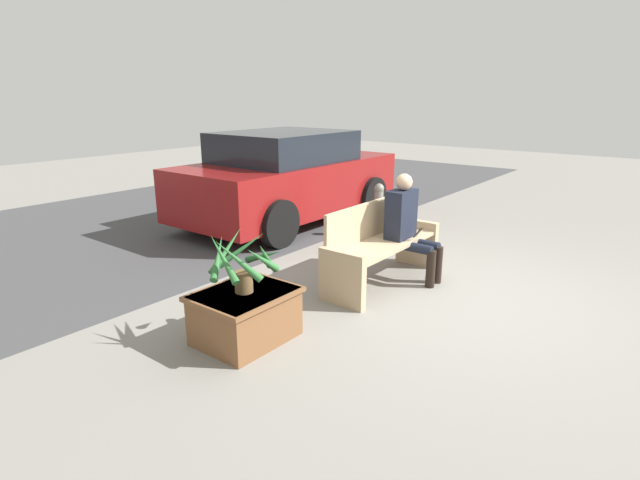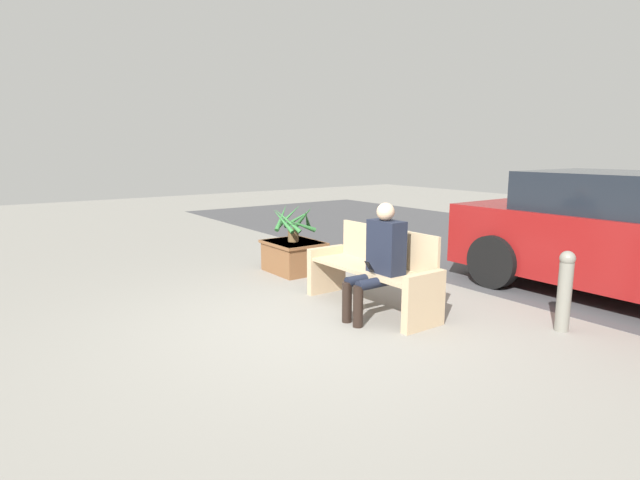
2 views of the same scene
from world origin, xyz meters
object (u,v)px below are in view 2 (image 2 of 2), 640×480
at_px(planter_box, 294,255).
at_px(bollard_post, 565,289).
at_px(person_seated, 380,256).
at_px(parked_car, 628,237).
at_px(bench, 374,271).
at_px(potted_plant, 294,223).

xyz_separation_m(planter_box, bollard_post, (3.62, 0.86, 0.18)).
height_order(person_seated, parked_car, parked_car).
height_order(bench, planter_box, bench).
bearing_deg(potted_plant, bollard_post, 13.26).
relative_size(person_seated, planter_box, 1.46).
bearing_deg(potted_plant, bench, -5.25).
height_order(potted_plant, bollard_post, potted_plant).
xyz_separation_m(person_seated, potted_plant, (-2.25, 0.37, 0.05)).
bearing_deg(bench, bollard_post, 31.82).
height_order(bench, person_seated, person_seated).
bearing_deg(parked_car, bench, -118.73).
distance_m(bench, potted_plant, 1.99).
xyz_separation_m(planter_box, potted_plant, (0.00, 0.01, 0.49)).
xyz_separation_m(potted_plant, bollard_post, (3.62, 0.85, -0.31)).
bearing_deg(planter_box, bench, -5.10).
bearing_deg(bollard_post, bench, -148.18).
height_order(potted_plant, parked_car, parked_car).
bearing_deg(parked_car, planter_box, -143.57).
relative_size(planter_box, potted_plant, 1.29).
distance_m(potted_plant, bollard_post, 3.73).
bearing_deg(planter_box, potted_plant, 59.71).
bearing_deg(person_seated, bench, 147.59).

